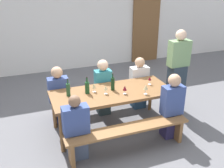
# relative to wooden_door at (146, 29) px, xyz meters

# --- Properties ---
(ground_plane) EXTENTS (24.00, 24.00, 0.00)m
(ground_plane) POSITION_rel_wooden_door_xyz_m (-2.43, -3.45, -1.05)
(ground_plane) COLOR slate
(back_wall) EXTENTS (14.00, 0.20, 3.20)m
(back_wall) POSITION_rel_wooden_door_xyz_m (-2.43, 0.14, 0.55)
(back_wall) COLOR white
(back_wall) RESTS_ON ground
(wooden_door) EXTENTS (0.90, 0.06, 2.10)m
(wooden_door) POSITION_rel_wooden_door_xyz_m (0.00, 0.00, 0.00)
(wooden_door) COLOR brown
(wooden_door) RESTS_ON ground
(tasting_table) EXTENTS (2.16, 0.89, 0.75)m
(tasting_table) POSITION_rel_wooden_door_xyz_m (-2.43, -3.45, -0.37)
(tasting_table) COLOR brown
(tasting_table) RESTS_ON ground
(bench_near) EXTENTS (2.06, 0.30, 0.45)m
(bench_near) POSITION_rel_wooden_door_xyz_m (-2.43, -4.20, -0.69)
(bench_near) COLOR olive
(bench_near) RESTS_ON ground
(bench_far) EXTENTS (2.06, 0.30, 0.45)m
(bench_far) POSITION_rel_wooden_door_xyz_m (-2.43, -2.71, -0.69)
(bench_far) COLOR olive
(bench_far) RESTS_ON ground
(wine_bottle_0) EXTENTS (0.07, 0.07, 0.32)m
(wine_bottle_0) POSITION_rel_wooden_door_xyz_m (-2.39, -3.38, -0.18)
(wine_bottle_0) COLOR #143319
(wine_bottle_0) RESTS_ON tasting_table
(wine_bottle_1) EXTENTS (0.07, 0.07, 0.32)m
(wine_bottle_1) POSITION_rel_wooden_door_xyz_m (-3.19, -3.34, -0.18)
(wine_bottle_1) COLOR #234C2D
(wine_bottle_1) RESTS_ON tasting_table
(wine_bottle_2) EXTENTS (0.08, 0.08, 0.31)m
(wine_bottle_2) POSITION_rel_wooden_door_xyz_m (-2.85, -3.35, -0.19)
(wine_bottle_2) COLOR #194723
(wine_bottle_2) RESTS_ON tasting_table
(wine_glass_0) EXTENTS (0.08, 0.08, 0.18)m
(wine_glass_0) POSITION_rel_wooden_door_xyz_m (-1.91, -3.75, -0.17)
(wine_glass_0) COLOR silver
(wine_glass_0) RESTS_ON tasting_table
(wine_glass_1) EXTENTS (0.06, 0.06, 0.17)m
(wine_glass_1) POSITION_rel_wooden_door_xyz_m (-2.73, -3.34, -0.18)
(wine_glass_1) COLOR silver
(wine_glass_1) RESTS_ON tasting_table
(wine_glass_2) EXTENTS (0.06, 0.06, 0.16)m
(wine_glass_2) POSITION_rel_wooden_door_xyz_m (-1.64, -3.39, -0.19)
(wine_glass_2) COLOR silver
(wine_glass_2) RESTS_ON tasting_table
(wine_glass_3) EXTENTS (0.07, 0.07, 0.16)m
(wine_glass_3) POSITION_rel_wooden_door_xyz_m (-2.56, -3.50, -0.19)
(wine_glass_3) COLOR silver
(wine_glass_3) RESTS_ON tasting_table
(wine_glass_4) EXTENTS (0.07, 0.07, 0.16)m
(wine_glass_4) POSITION_rel_wooden_door_xyz_m (-2.25, -3.61, -0.19)
(wine_glass_4) COLOR silver
(wine_glass_4) RESTS_ON tasting_table
(seated_guest_near_0) EXTENTS (0.40, 0.24, 1.08)m
(seated_guest_near_0) POSITION_rel_wooden_door_xyz_m (-3.23, -4.05, -0.55)
(seated_guest_near_0) COLOR #48556F
(seated_guest_near_0) RESTS_ON ground
(seated_guest_near_1) EXTENTS (0.37, 0.24, 1.18)m
(seated_guest_near_1) POSITION_rel_wooden_door_xyz_m (-1.55, -4.05, -0.48)
(seated_guest_near_1) COLOR #2C2752
(seated_guest_near_1) RESTS_ON ground
(seated_guest_far_0) EXTENTS (0.38, 0.24, 1.13)m
(seated_guest_far_0) POSITION_rel_wooden_door_xyz_m (-3.29, -2.86, -0.51)
(seated_guest_far_0) COLOR navy
(seated_guest_far_0) RESTS_ON ground
(seated_guest_far_1) EXTENTS (0.33, 0.24, 1.16)m
(seated_guest_far_1) POSITION_rel_wooden_door_xyz_m (-2.40, -2.86, -0.48)
(seated_guest_far_1) COLOR #2F4043
(seated_guest_far_1) RESTS_ON ground
(seated_guest_far_2) EXTENTS (0.37, 0.24, 1.12)m
(seated_guest_far_2) POSITION_rel_wooden_door_xyz_m (-1.60, -2.86, -0.52)
(seated_guest_far_2) COLOR navy
(seated_guest_far_2) RESTS_ON ground
(standing_host) EXTENTS (0.42, 0.24, 1.72)m
(standing_host) POSITION_rel_wooden_door_xyz_m (-0.96, -3.26, -0.22)
(standing_host) COLOR #273540
(standing_host) RESTS_ON ground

